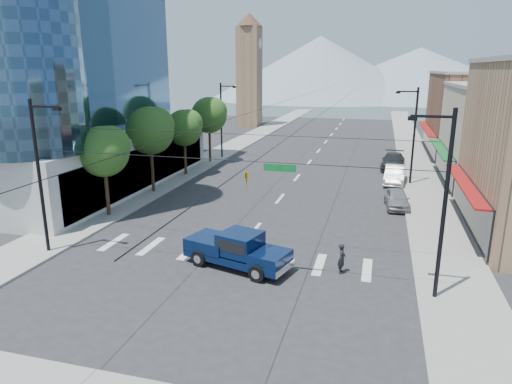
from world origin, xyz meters
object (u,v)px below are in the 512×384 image
at_px(parked_car_mid, 395,175).
at_px(parked_car_far, 393,161).
at_px(pedestrian, 342,258).
at_px(parked_car_near, 397,199).
at_px(pickup_truck, 237,249).

xyz_separation_m(parked_car_mid, parked_car_far, (-0.05, 6.65, 0.00)).
relative_size(pedestrian, parked_car_mid, 0.32).
relative_size(parked_car_near, parked_car_mid, 0.83).
height_order(pedestrian, parked_car_far, parked_car_far).
relative_size(pickup_truck, pedestrian, 3.80).
distance_m(parked_car_near, parked_car_far, 14.85).
bearing_deg(pickup_truck, parked_car_near, 73.51).
relative_size(pedestrian, parked_car_near, 0.39).
bearing_deg(parked_car_mid, parked_car_far, 94.59).
bearing_deg(parked_car_far, parked_car_mid, -85.87).
distance_m(parked_car_mid, parked_car_far, 6.65).
relative_size(parked_car_near, parked_car_far, 0.73).
xyz_separation_m(pedestrian, parked_car_near, (3.13, 13.18, -0.10)).
bearing_deg(pedestrian, pickup_truck, 99.40).
bearing_deg(pickup_truck, pedestrian, 22.99).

